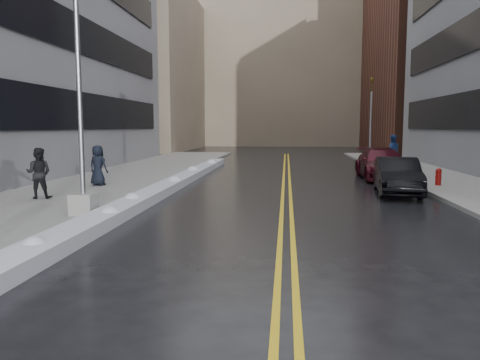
% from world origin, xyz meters
% --- Properties ---
extents(ground, '(160.00, 160.00, 0.00)m').
position_xyz_m(ground, '(0.00, 0.00, 0.00)').
color(ground, black).
rests_on(ground, ground).
extents(sidewalk_west, '(5.50, 50.00, 0.15)m').
position_xyz_m(sidewalk_west, '(-5.75, 10.00, 0.07)').
color(sidewalk_west, gray).
rests_on(sidewalk_west, ground).
extents(sidewalk_east, '(4.00, 50.00, 0.15)m').
position_xyz_m(sidewalk_east, '(10.00, 10.00, 0.07)').
color(sidewalk_east, gray).
rests_on(sidewalk_east, ground).
extents(lane_line_left, '(0.12, 50.00, 0.01)m').
position_xyz_m(lane_line_left, '(2.35, 10.00, 0.00)').
color(lane_line_left, gold).
rests_on(lane_line_left, ground).
extents(lane_line_right, '(0.12, 50.00, 0.01)m').
position_xyz_m(lane_line_right, '(2.65, 10.00, 0.00)').
color(lane_line_right, gold).
rests_on(lane_line_right, ground).
extents(snow_ridge, '(0.90, 30.00, 0.34)m').
position_xyz_m(snow_ridge, '(-2.45, 8.00, 0.17)').
color(snow_ridge, silver).
rests_on(snow_ridge, ground).
extents(building_west_far, '(14.00, 22.00, 18.00)m').
position_xyz_m(building_west_far, '(-15.50, 44.00, 9.00)').
color(building_west_far, gray).
rests_on(building_west_far, ground).
extents(building_east_far, '(14.00, 20.00, 28.00)m').
position_xyz_m(building_east_far, '(19.00, 42.00, 14.00)').
color(building_east_far, '#562D21').
rests_on(building_east_far, ground).
extents(building_far, '(36.00, 16.00, 22.00)m').
position_xyz_m(building_far, '(2.00, 60.00, 11.00)').
color(building_far, gray).
rests_on(building_far, ground).
extents(lamppost, '(0.65, 0.65, 7.62)m').
position_xyz_m(lamppost, '(-3.30, 2.00, 2.53)').
color(lamppost, gray).
rests_on(lamppost, sidewalk_west).
extents(fire_hydrant, '(0.26, 0.26, 0.73)m').
position_xyz_m(fire_hydrant, '(9.00, 10.00, 0.55)').
color(fire_hydrant, maroon).
rests_on(fire_hydrant, sidewalk_east).
extents(traffic_signal, '(0.16, 0.20, 6.00)m').
position_xyz_m(traffic_signal, '(8.50, 24.00, 3.40)').
color(traffic_signal, gray).
rests_on(traffic_signal, sidewalk_east).
extents(pedestrian_b, '(0.96, 0.81, 1.78)m').
position_xyz_m(pedestrian_b, '(-6.13, 4.74, 1.04)').
color(pedestrian_b, black).
rests_on(pedestrian_b, sidewalk_west).
extents(pedestrian_c, '(0.96, 0.75, 1.72)m').
position_xyz_m(pedestrian_c, '(-5.53, 8.45, 1.01)').
color(pedestrian_c, black).
rests_on(pedestrian_c, sidewalk_west).
extents(pedestrian_east, '(0.98, 0.76, 2.01)m').
position_xyz_m(pedestrian_east, '(8.97, 18.91, 1.16)').
color(pedestrian_east, navy).
rests_on(pedestrian_east, sidewalk_east).
extents(car_black, '(1.98, 4.53, 1.45)m').
position_xyz_m(car_black, '(6.82, 8.02, 0.72)').
color(car_black, black).
rests_on(car_black, ground).
extents(car_maroon, '(2.20, 5.35, 1.55)m').
position_xyz_m(car_maroon, '(7.32, 13.56, 0.77)').
color(car_maroon, '#3E0914').
rests_on(car_maroon, ground).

